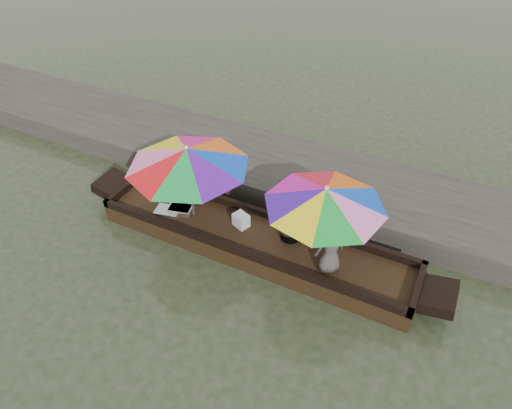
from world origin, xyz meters
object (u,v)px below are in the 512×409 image
at_px(tray_crayfish, 180,209).
at_px(supply_bag, 241,220).
at_px(umbrella_bow, 190,182).
at_px(charcoal_grill, 290,234).
at_px(umbrella_stern, 322,224).
at_px(cooking_pot, 185,195).
at_px(tray_scallop, 168,211).
at_px(vendor, 331,247).
at_px(boat_hull, 254,242).

distance_m(tray_crayfish, supply_bag, 1.27).
bearing_deg(supply_bag, umbrella_bow, -172.36).
xyz_separation_m(tray_crayfish, charcoal_grill, (2.21, 0.27, 0.04)).
bearing_deg(umbrella_stern, supply_bag, 175.32).
height_order(cooking_pot, tray_scallop, cooking_pot).
bearing_deg(supply_bag, tray_crayfish, -172.81).
relative_size(cooking_pot, charcoal_grill, 0.94).
relative_size(tray_crayfish, umbrella_stern, 0.24).
xyz_separation_m(cooking_pot, tray_scallop, (-0.08, -0.50, -0.06)).
bearing_deg(vendor, umbrella_stern, -79.76).
height_order(tray_crayfish, supply_bag, supply_bag).
bearing_deg(tray_scallop, umbrella_stern, 3.17).
bearing_deg(tray_crayfish, supply_bag, 7.19).
distance_m(cooking_pot, tray_crayfish, 0.38).
relative_size(vendor, umbrella_stern, 0.51).
height_order(boat_hull, tray_scallop, tray_scallop).
relative_size(tray_scallop, umbrella_bow, 0.21).
bearing_deg(tray_scallop, supply_bag, 11.56).
bearing_deg(tray_crayfish, vendor, -2.77).
distance_m(charcoal_grill, supply_bag, 0.96).
relative_size(umbrella_bow, umbrella_stern, 1.13).
bearing_deg(tray_scallop, cooking_pot, 80.99).
relative_size(supply_bag, vendor, 0.28).
distance_m(vendor, umbrella_stern, 0.40).
xyz_separation_m(vendor, umbrella_bow, (-2.80, 0.18, 0.27)).
bearing_deg(vendor, supply_bag, -52.81).
distance_m(boat_hull, tray_scallop, 1.81).
bearing_deg(vendor, tray_crayfish, -46.01).
bearing_deg(supply_bag, umbrella_stern, -4.68).
relative_size(tray_scallop, vendor, 0.47).
distance_m(boat_hull, supply_bag, 0.47).
height_order(boat_hull, umbrella_bow, umbrella_bow).
distance_m(boat_hull, vendor, 1.66).
height_order(tray_scallop, charcoal_grill, charcoal_grill).
distance_m(supply_bag, umbrella_stern, 1.72).
bearing_deg(umbrella_bow, cooking_pot, 141.25).
relative_size(cooking_pot, umbrella_stern, 0.18).
relative_size(boat_hull, supply_bag, 21.42).
xyz_separation_m(tray_scallop, umbrella_bow, (0.49, 0.17, 0.74)).
distance_m(tray_scallop, umbrella_bow, 0.91).
relative_size(boat_hull, cooking_pot, 17.28).
bearing_deg(umbrella_stern, cooking_pot, 173.67).
bearing_deg(boat_hull, tray_scallop, -174.61).
xyz_separation_m(boat_hull, umbrella_bow, (-1.30, 0.00, 0.95)).
height_order(supply_bag, umbrella_bow, umbrella_bow).
xyz_separation_m(cooking_pot, tray_crayfish, (0.12, -0.36, -0.05)).
height_order(charcoal_grill, vendor, vendor).
bearing_deg(umbrella_bow, tray_crayfish, -174.31).
distance_m(cooking_pot, vendor, 3.27).
distance_m(boat_hull, tray_crayfish, 1.60).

